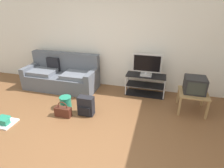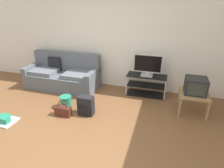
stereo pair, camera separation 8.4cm
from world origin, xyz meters
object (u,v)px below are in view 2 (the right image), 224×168
object	(u,v)px
crt_tv	(196,86)
handbag	(63,111)
tv_stand	(146,85)
flat_tv	(148,65)
couch	(63,75)
cleaning_bucket	(66,101)
floor_tray	(4,120)
backpack	(86,106)
side_table	(194,96)

from	to	relation	value
crt_tv	handbag	bearing A→B (deg)	-159.69
tv_stand	flat_tv	bearing A→B (deg)	-90.00
couch	crt_tv	xyz separation A→B (m)	(3.26, -0.33, 0.27)
cleaning_bucket	couch	bearing A→B (deg)	122.12
couch	handbag	world-z (taller)	couch
floor_tray	backpack	bearing A→B (deg)	26.75
backpack	handbag	size ratio (longest dim) A/B	1.21
flat_tv	tv_stand	bearing A→B (deg)	90.00
couch	floor_tray	size ratio (longest dim) A/B	4.34
tv_stand	side_table	bearing A→B (deg)	-26.18
flat_tv	crt_tv	xyz separation A→B (m)	(1.04, -0.47, -0.18)
couch	crt_tv	world-z (taller)	couch
tv_stand	handbag	world-z (taller)	tv_stand
side_table	cleaning_bucket	size ratio (longest dim) A/B	2.17
floor_tray	side_table	bearing A→B (deg)	22.37
crt_tv	handbag	distance (m)	2.76
couch	cleaning_bucket	distance (m)	1.15
backpack	cleaning_bucket	bearing A→B (deg)	-167.24
flat_tv	cleaning_bucket	distance (m)	2.06
side_table	crt_tv	world-z (taller)	crt_tv
crt_tv	cleaning_bucket	distance (m)	2.77
side_table	floor_tray	world-z (taller)	side_table
handbag	floor_tray	world-z (taller)	handbag
flat_tv	backpack	size ratio (longest dim) A/B	1.67
crt_tv	handbag	world-z (taller)	crt_tv
crt_tv	floor_tray	world-z (taller)	crt_tv
flat_tv	side_table	bearing A→B (deg)	-25.18
crt_tv	cleaning_bucket	size ratio (longest dim) A/B	1.57
side_table	cleaning_bucket	xyz separation A→B (m)	(-2.66, -0.61, -0.23)
flat_tv	floor_tray	xyz separation A→B (m)	(-2.52, -1.95, -0.74)
side_table	floor_tray	distance (m)	3.86
side_table	floor_tray	xyz separation A→B (m)	(-3.55, -1.46, -0.34)
flat_tv	crt_tv	world-z (taller)	flat_tv
side_table	backpack	distance (m)	2.25
crt_tv	backpack	world-z (taller)	crt_tv
backpack	handbag	bearing A→B (deg)	-130.42
crt_tv	side_table	bearing A→B (deg)	-90.00
tv_stand	flat_tv	world-z (taller)	flat_tv
handbag	floor_tray	xyz separation A→B (m)	(-1.00, -0.54, -0.07)
couch	side_table	bearing A→B (deg)	-6.09
couch	tv_stand	world-z (taller)	couch
couch	backpack	size ratio (longest dim) A/B	4.72
side_table	floor_tray	bearing A→B (deg)	-157.63
handbag	couch	bearing A→B (deg)	119.11
couch	side_table	distance (m)	3.28
couch	flat_tv	xyz separation A→B (m)	(2.22, 0.14, 0.45)
side_table	handbag	world-z (taller)	side_table
backpack	crt_tv	bearing A→B (deg)	45.64
couch	flat_tv	world-z (taller)	flat_tv
flat_tv	couch	bearing A→B (deg)	-176.38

